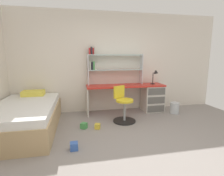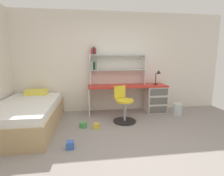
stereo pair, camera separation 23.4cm
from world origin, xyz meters
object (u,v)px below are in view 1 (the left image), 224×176
toy_block_blue_1 (74,146)px  toy_block_yellow_2 (97,126)px  swivel_chair (124,108)px  desk (145,96)px  bookshelf_hutch (109,63)px  toy_block_green_0 (84,126)px  waste_bin (175,108)px  bed_platform (25,117)px  desk_lamp (156,75)px

toy_block_blue_1 → toy_block_yellow_2: toy_block_blue_1 is taller
swivel_chair → toy_block_blue_1: 1.57m
desk → bookshelf_hutch: bookshelf_hutch is taller
swivel_chair → toy_block_green_0: bearing=-165.4°
toy_block_green_0 → swivel_chair: bearing=14.6°
waste_bin → bed_platform: bearing=-173.6°
swivel_chair → waste_bin: size_ratio=2.78×
desk_lamp → toy_block_blue_1: (-2.17, -1.70, -0.94)m
toy_block_green_0 → desk_lamp: bearing=23.5°
desk → desk_lamp: desk_lamp is taller
swivel_chair → toy_block_green_0: (-0.92, -0.24, -0.27)m
bed_platform → toy_block_blue_1: (0.97, -0.97, -0.22)m
bookshelf_hutch → toy_block_green_0: (-0.72, -1.04, -1.25)m
swivel_chair → toy_block_green_0: 0.99m
toy_block_green_0 → toy_block_blue_1: toy_block_blue_1 is taller
toy_block_yellow_2 → desk_lamp: bearing=28.8°
desk_lamp → toy_block_green_0: 2.36m
swivel_chair → bed_platform: size_ratio=0.39×
toy_block_green_0 → toy_block_blue_1: (-0.19, -0.83, 0.00)m
toy_block_yellow_2 → bookshelf_hutch: bearing=68.4°
desk → toy_block_green_0: bearing=-152.5°
swivel_chair → toy_block_blue_1: swivel_chair is taller
waste_bin → desk_lamp: bearing=141.6°
bookshelf_hutch → desk_lamp: 1.31m
swivel_chair → toy_block_blue_1: (-1.11, -1.07, -0.27)m
swivel_chair → desk: bearing=39.6°
desk_lamp → toy_block_blue_1: desk_lamp is taller
bookshelf_hutch → waste_bin: 2.11m
waste_bin → toy_block_green_0: (-2.40, -0.53, -0.09)m
waste_bin → toy_block_green_0: waste_bin is taller
bookshelf_hutch → desk_lamp: bookshelf_hutch is taller
bookshelf_hutch → toy_block_yellow_2: size_ratio=13.81×
toy_block_blue_1 → bookshelf_hutch: bearing=64.2°
swivel_chair → toy_block_yellow_2: (-0.64, -0.31, -0.27)m
bed_platform → swivel_chair: bearing=3.0°
desk → waste_bin: desk is taller
bookshelf_hutch → waste_bin: bearing=-16.9°
bed_platform → toy_block_blue_1: bed_platform is taller
toy_block_yellow_2 → toy_block_blue_1: bearing=-121.6°
bed_platform → bookshelf_hutch: bearing=25.9°
desk_lamp → toy_block_green_0: (-1.98, -0.86, -0.94)m
bookshelf_hutch → bed_platform: 2.33m
bookshelf_hutch → toy_block_green_0: bookshelf_hutch is taller
bookshelf_hutch → desk_lamp: size_ratio=3.85×
bed_platform → toy_block_green_0: (1.15, -0.13, -0.22)m
desk → swivel_chair: (-0.79, -0.65, -0.09)m
desk_lamp → toy_block_yellow_2: size_ratio=3.59×
desk → desk_lamp: (0.27, -0.03, 0.58)m
desk_lamp → toy_block_yellow_2: desk_lamp is taller
swivel_chair → toy_block_blue_1: bearing=-136.0°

